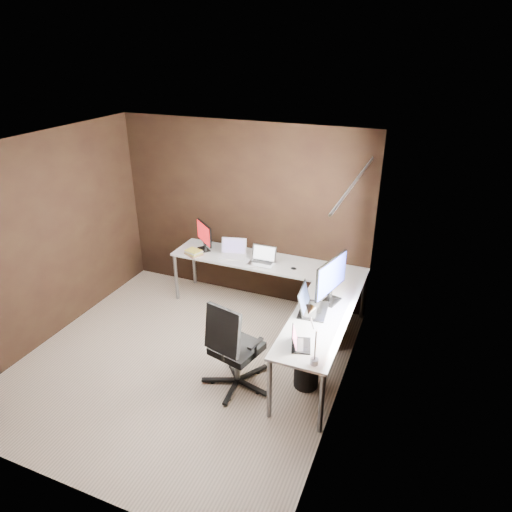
{
  "coord_description": "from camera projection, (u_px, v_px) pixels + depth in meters",
  "views": [
    {
      "loc": [
        2.42,
        -3.65,
        3.43
      ],
      "look_at": [
        0.54,
        0.95,
        1.06
      ],
      "focal_mm": 32.0,
      "sensor_mm": 36.0,
      "label": 1
    }
  ],
  "objects": [
    {
      "name": "laptop_black_small",
      "position": [
        299.0,
        342.0,
        4.41
      ],
      "size": [
        0.25,
        0.3,
        0.18
      ],
      "rotation": [
        0.0,
        0.0,
        1.85
      ],
      "color": "black",
      "rests_on": "desk"
    },
    {
      "name": "book_stack",
      "position": [
        194.0,
        252.0,
        6.3
      ],
      "size": [
        0.28,
        0.26,
        0.07
      ],
      "rotation": [
        0.0,
        0.0,
        -0.36
      ],
      "color": "#A27157",
      "rests_on": "desk"
    },
    {
      "name": "monitor_left",
      "position": [
        204.0,
        235.0,
        6.37
      ],
      "size": [
        0.37,
        0.31,
        0.4
      ],
      "rotation": [
        0.0,
        0.0,
        -0.69
      ],
      "color": "black",
      "rests_on": "desk"
    },
    {
      "name": "drawer_pedestal",
      "position": [
        328.0,
        316.0,
        5.7
      ],
      "size": [
        0.42,
        0.5,
        0.6
      ],
      "primitive_type": "cube",
      "color": "silver",
      "rests_on": "ground"
    },
    {
      "name": "office_chair",
      "position": [
        235.0,
        362.0,
        4.87
      ],
      "size": [
        0.59,
        0.61,
        1.06
      ],
      "rotation": [
        0.0,
        0.0,
        -0.24
      ],
      "color": "black",
      "rests_on": "ground"
    },
    {
      "name": "mouse_corner",
      "position": [
        294.0,
        268.0,
        5.9
      ],
      "size": [
        0.09,
        0.07,
        0.03
      ],
      "primitive_type": "ellipsoid",
      "rotation": [
        0.0,
        0.0,
        -0.36
      ],
      "color": "black",
      "rests_on": "desk"
    },
    {
      "name": "mouse_left",
      "position": [
        194.0,
        254.0,
        6.3
      ],
      "size": [
        0.08,
        0.06,
        0.03
      ],
      "primitive_type": "ellipsoid",
      "rotation": [
        0.0,
        0.0,
        0.11
      ],
      "color": "black",
      "rests_on": "desk"
    },
    {
      "name": "laptop_black_big",
      "position": [
        310.0,
        306.0,
        4.99
      ],
      "size": [
        0.34,
        0.45,
        0.28
      ],
      "rotation": [
        0.0,
        0.0,
        1.67
      ],
      "color": "black",
      "rests_on": "desk"
    },
    {
      "name": "laptop_silver",
      "position": [
        263.0,
        259.0,
        6.06
      ],
      "size": [
        0.34,
        0.24,
        0.23
      ],
      "rotation": [
        0.0,
        0.0,
        0.01
      ],
      "color": "silver",
      "rests_on": "desk"
    },
    {
      "name": "wastebasket",
      "position": [
        306.0,
        374.0,
        4.93
      ],
      "size": [
        0.32,
        0.32,
        0.31
      ],
      "primitive_type": "cylinder",
      "rotation": [
        0.0,
        0.0,
        0.22
      ],
      "color": "black",
      "rests_on": "ground"
    },
    {
      "name": "desk_lamp",
      "position": [
        311.0,
        327.0,
        4.11
      ],
      "size": [
        0.19,
        0.21,
        0.56
      ],
      "rotation": [
        0.0,
        0.0,
        0.22
      ],
      "color": "slate",
      "rests_on": "desk"
    },
    {
      "name": "desk",
      "position": [
        281.0,
        285.0,
        5.64
      ],
      "size": [
        2.65,
        2.25,
        0.73
      ],
      "color": "silver",
      "rests_on": "ground"
    },
    {
      "name": "monitor_right",
      "position": [
        331.0,
        278.0,
        5.06
      ],
      "size": [
        0.22,
        0.64,
        0.53
      ],
      "rotation": [
        0.0,
        0.0,
        1.32
      ],
      "color": "black",
      "rests_on": "desk"
    },
    {
      "name": "laptop_white",
      "position": [
        233.0,
        252.0,
        6.27
      ],
      "size": [
        0.39,
        0.32,
        0.23
      ],
      "rotation": [
        0.0,
        0.0,
        0.23
      ],
      "color": "silver",
      "rests_on": "desk"
    },
    {
      "name": "room",
      "position": [
        206.0,
        268.0,
        4.75
      ],
      "size": [
        3.6,
        3.6,
        2.5
      ],
      "color": "beige",
      "rests_on": "ground"
    }
  ]
}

